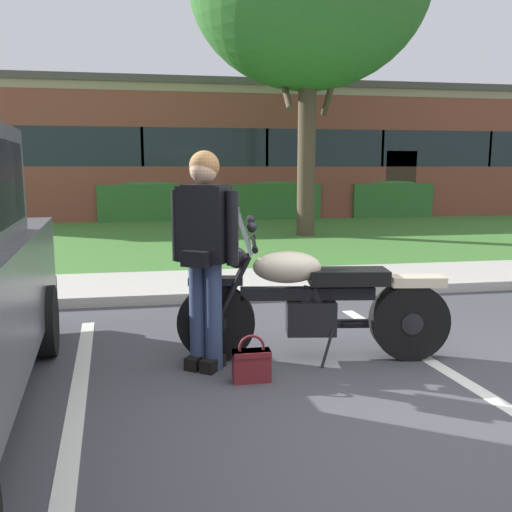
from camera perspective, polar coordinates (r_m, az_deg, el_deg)
name	(u,v)px	position (r m, az deg, el deg)	size (l,w,h in m)	color
ground_plane	(374,409)	(3.79, 12.33, -15.50)	(140.00, 140.00, 0.00)	#424247
curb_strip	(276,293)	(6.61, 2.18, -3.96)	(60.00, 0.20, 0.12)	#B7B2A8
concrete_walk	(264,281)	(7.43, 0.82, -2.64)	(60.00, 1.50, 0.08)	#B7B2A8
grass_lawn	(224,237)	(12.16, -3.37, 1.97)	(60.00, 8.18, 0.06)	#3D752D
stall_stripe_0	(75,417)	(3.77, -18.62, -15.84)	(0.12, 4.40, 0.01)	silver
stall_stripe_1	(474,387)	(4.32, 22.08, -12.76)	(0.12, 4.40, 0.01)	silver
motorcycle	(323,302)	(4.48, 7.10, -4.80)	(2.24, 0.82, 1.26)	black
rider_person	(204,245)	(4.16, -5.47, 1.22)	(0.49, 0.41, 1.70)	black
handbag	(252,363)	(4.08, -0.47, -11.21)	(0.28, 0.13, 0.36)	maroon
hedge_left	(150,200)	(16.23, -11.15, 5.85)	(2.92, 0.90, 1.24)	#336B2D
hedge_center_left	(274,199)	(16.56, 1.87, 6.08)	(2.72, 0.90, 1.24)	#336B2D
hedge_center_right	(388,198)	(17.69, 13.81, 6.02)	(2.58, 0.90, 1.24)	#336B2D
brick_building	(241,155)	(21.61, -1.64, 10.61)	(21.41, 11.18, 4.15)	brown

